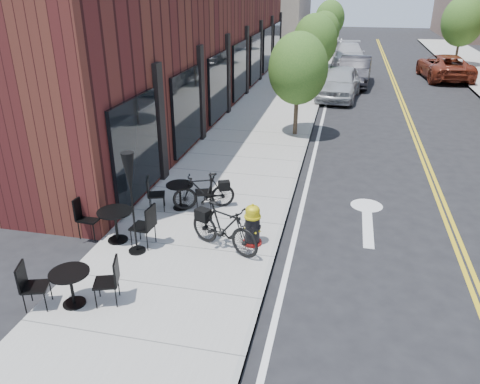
% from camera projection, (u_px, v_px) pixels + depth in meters
% --- Properties ---
extents(ground, '(120.00, 120.00, 0.00)m').
position_uv_depth(ground, '(275.00, 262.00, 10.07)').
color(ground, black).
rests_on(ground, ground).
extents(sidewalk_near, '(4.00, 70.00, 0.12)m').
position_uv_depth(sidewalk_near, '(264.00, 126.00, 19.35)').
color(sidewalk_near, '#9E9B93').
rests_on(sidewalk_near, ground).
extents(building_near, '(5.00, 28.00, 7.00)m').
position_uv_depth(building_near, '(187.00, 28.00, 22.40)').
color(building_near, '#431515').
rests_on(building_near, ground).
extents(tree_near_a, '(2.20, 2.20, 3.81)m').
position_uv_depth(tree_near_a, '(298.00, 69.00, 17.13)').
color(tree_near_a, '#382B1E').
rests_on(tree_near_a, sidewalk_near).
extents(tree_near_b, '(2.30, 2.30, 3.98)m').
position_uv_depth(tree_near_b, '(315.00, 41.00, 24.21)').
color(tree_near_b, '#382B1E').
rests_on(tree_near_b, sidewalk_near).
extents(tree_near_c, '(2.10, 2.10, 3.67)m').
position_uv_depth(tree_near_c, '(324.00, 31.00, 31.40)').
color(tree_near_c, '#382B1E').
rests_on(tree_near_c, sidewalk_near).
extents(tree_near_d, '(2.40, 2.40, 4.11)m').
position_uv_depth(tree_near_d, '(330.00, 18.00, 38.42)').
color(tree_near_d, '#382B1E').
rests_on(tree_near_d, sidewalk_near).
extents(tree_far_c, '(2.80, 2.80, 4.62)m').
position_uv_depth(tree_far_c, '(463.00, 21.00, 32.02)').
color(tree_far_c, '#382B1E').
rests_on(tree_far_c, sidewalk_far).
extents(fire_hydrant, '(0.50, 0.50, 0.98)m').
position_uv_depth(fire_hydrant, '(252.00, 225.00, 10.35)').
color(fire_hydrant, maroon).
rests_on(fire_hydrant, sidewalk_near).
extents(bicycle_left, '(1.65, 1.07, 0.97)m').
position_uv_depth(bicycle_left, '(204.00, 191.00, 11.98)').
color(bicycle_left, black).
rests_on(bicycle_left, sidewalk_near).
extents(bicycle_right, '(1.85, 1.20, 1.08)m').
position_uv_depth(bicycle_right, '(224.00, 228.00, 10.09)').
color(bicycle_right, black).
rests_on(bicycle_right, sidewalk_near).
extents(bistro_set_a, '(1.82, 0.84, 0.97)m').
position_uv_depth(bistro_set_a, '(116.00, 221.00, 10.46)').
color(bistro_set_a, black).
rests_on(bistro_set_a, sidewalk_near).
extents(bistro_set_b, '(1.70, 0.93, 0.90)m').
position_uv_depth(bistro_set_b, '(71.00, 283.00, 8.37)').
color(bistro_set_b, black).
rests_on(bistro_set_b, sidewalk_near).
extents(bistro_set_c, '(1.66, 0.93, 0.87)m').
position_uv_depth(bistro_set_c, '(180.00, 193.00, 12.01)').
color(bistro_set_c, black).
rests_on(bistro_set_c, sidewalk_near).
extents(patio_umbrella, '(0.37, 0.37, 2.29)m').
position_uv_depth(patio_umbrella, '(130.00, 182.00, 9.56)').
color(patio_umbrella, black).
rests_on(patio_umbrella, sidewalk_near).
extents(parked_car_a, '(2.40, 4.93, 1.62)m').
position_uv_depth(parked_car_a, '(339.00, 83.00, 23.88)').
color(parked_car_a, '#A3A8AC').
rests_on(parked_car_a, ground).
extents(parked_car_b, '(2.01, 4.98, 1.61)m').
position_uv_depth(parked_car_b, '(355.00, 71.00, 27.06)').
color(parked_car_b, black).
rests_on(parked_car_b, ground).
extents(parked_car_c, '(2.46, 5.42, 1.54)m').
position_uv_depth(parked_car_c, '(349.00, 54.00, 33.57)').
color(parked_car_c, silver).
rests_on(parked_car_c, ground).
extents(parked_car_far, '(2.97, 5.64, 1.51)m').
position_uv_depth(parked_car_far, '(444.00, 67.00, 28.70)').
color(parked_car_far, maroon).
rests_on(parked_car_far, ground).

